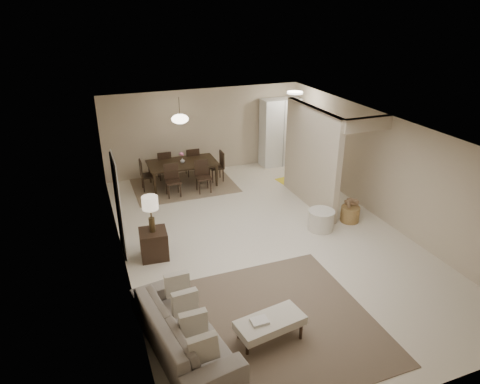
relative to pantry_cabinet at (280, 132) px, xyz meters
name	(u,v)px	position (x,y,z in m)	size (l,w,h in m)	color
floor	(264,238)	(-2.35, -4.15, -1.05)	(9.00, 9.00, 0.00)	beige
ceiling	(267,128)	(-2.35, -4.15, 1.45)	(9.00, 9.00, 0.00)	white
back_wall	(204,131)	(-2.35, 0.35, 0.20)	(6.00, 6.00, 0.00)	#C3B294
left_wall	(119,209)	(-5.35, -4.15, 0.20)	(9.00, 9.00, 0.00)	#C3B294
right_wall	(383,168)	(0.65, -4.15, 0.20)	(9.00, 9.00, 0.00)	#C3B294
partition	(311,157)	(-0.55, -2.90, 0.20)	(0.15, 2.50, 2.50)	#C3B294
doorway	(118,206)	(-5.32, -3.55, -0.03)	(0.04, 0.90, 2.04)	black
pantry_cabinet	(280,132)	(0.00, 0.00, 0.00)	(1.20, 0.55, 2.10)	white
flush_light	(295,93)	(-0.05, -0.95, 1.41)	(0.44, 0.44, 0.05)	white
living_rug	(273,323)	(-3.32, -6.72, -1.04)	(3.20, 3.20, 0.01)	brown
sofa	(183,329)	(-4.80, -6.72, -0.71)	(0.91, 2.33, 0.68)	gray
ottoman_bench	(270,323)	(-3.52, -7.02, -0.74)	(1.13, 0.64, 0.38)	beige
side_table	(154,244)	(-4.75, -4.05, -0.75)	(0.54, 0.54, 0.59)	black
table_lamp	(150,206)	(-4.75, -4.05, 0.11)	(0.32, 0.32, 0.76)	#44351D
round_pouf	(321,220)	(-0.98, -4.25, -0.82)	(0.60, 0.60, 0.47)	beige
wicker_basket	(350,214)	(-0.13, -4.15, -0.86)	(0.44, 0.44, 0.37)	olive
dining_rug	(184,185)	(-3.28, -0.60, -1.04)	(2.80, 2.10, 0.01)	#7B674C
dining_table	(183,174)	(-3.28, -0.60, -0.71)	(1.91, 1.07, 0.67)	black
dining_chairs	(183,171)	(-3.28, -0.60, -0.61)	(2.35, 1.72, 0.87)	black
vase	(182,160)	(-3.28, -0.60, -0.31)	(0.13, 0.13, 0.14)	silver
yellow_mat	(293,179)	(-0.20, -1.36, -1.04)	(0.91, 0.55, 0.01)	yellow
pendant_light	(180,119)	(-3.28, -0.60, 0.87)	(0.46, 0.46, 0.71)	#44351D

